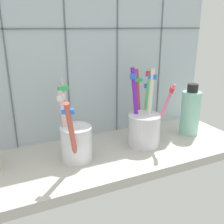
% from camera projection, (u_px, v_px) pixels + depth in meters
% --- Properties ---
extents(counter_slab, '(0.64, 0.22, 0.02)m').
position_uv_depth(counter_slab, '(112.00, 155.00, 0.58)').
color(counter_slab, '#BCB7AD').
rests_on(counter_slab, ground).
extents(tile_wall_back, '(0.64, 0.02, 0.45)m').
position_uv_depth(tile_wall_back, '(91.00, 54.00, 0.61)').
color(tile_wall_back, '#B2C1CC').
rests_on(tile_wall_back, ground).
extents(toothbrush_cup_left, '(0.07, 0.14, 0.17)m').
position_uv_depth(toothbrush_cup_left, '(75.00, 140.00, 0.53)').
color(toothbrush_cup_left, silver).
rests_on(toothbrush_cup_left, counter_slab).
extents(toothbrush_cup_right, '(0.10, 0.11, 0.18)m').
position_uv_depth(toothbrush_cup_right, '(144.00, 125.00, 0.60)').
color(toothbrush_cup_right, silver).
rests_on(toothbrush_cup_right, counter_slab).
extents(soap_bottle, '(0.05, 0.05, 0.13)m').
position_uv_depth(soap_bottle, '(190.00, 112.00, 0.66)').
color(soap_bottle, '#94D6BF').
rests_on(soap_bottle, counter_slab).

